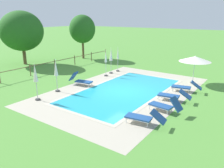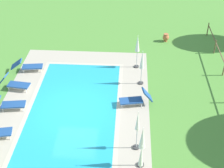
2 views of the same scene
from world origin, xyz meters
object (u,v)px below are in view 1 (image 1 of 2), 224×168
object	(u,v)px
patio_umbrella_closed_row_centre	(56,70)
patio_umbrella_closed_row_east	(106,60)
patio_umbrella_open_foreground	(195,59)
sun_lounger_south_near_corner	(165,105)
tree_centre	(82,29)
sun_lounger_north_near_steps	(144,117)
patio_umbrella_closed_row_west	(35,75)
patio_umbrella_closed_row_mid_east	(111,56)
sun_lounger_north_mid	(186,87)
sun_lounger_south_far	(81,80)
sun_lounger_north_far	(173,95)
tree_far_west	(22,31)
patio_umbrella_closed_row_mid_west	(118,56)

from	to	relation	value
patio_umbrella_closed_row_centre	patio_umbrella_closed_row_east	xyz separation A→B (m)	(5.38, -0.29, -0.07)
patio_umbrella_open_foreground	sun_lounger_south_near_corner	bearing A→B (deg)	-176.83
tree_centre	sun_lounger_north_near_steps	bearing A→B (deg)	-128.83
patio_umbrella_closed_row_west	patio_umbrella_closed_row_mid_east	world-z (taller)	patio_umbrella_closed_row_west
tree_centre	sun_lounger_north_mid	bearing A→B (deg)	-110.86
sun_lounger_south_far	patio_umbrella_closed_row_centre	size ratio (longest dim) A/B	0.83
sun_lounger_north_far	tree_centre	distance (m)	16.84
sun_lounger_north_mid	patio_umbrella_open_foreground	world-z (taller)	patio_umbrella_open_foreground
sun_lounger_north_mid	patio_umbrella_closed_row_centre	bearing A→B (deg)	124.69
sun_lounger_south_near_corner	patio_umbrella_closed_row_mid_east	world-z (taller)	patio_umbrella_closed_row_mid_east
sun_lounger_north_mid	patio_umbrella_closed_row_west	xyz separation A→B (m)	(-7.02, 7.16, 1.25)
sun_lounger_south_far	tree_far_west	bearing A→B (deg)	77.60
patio_umbrella_closed_row_centre	tree_far_west	size ratio (longest dim) A/B	0.41
patio_umbrella_closed_row_mid_east	tree_far_west	size ratio (longest dim) A/B	0.42
sun_lounger_north_near_steps	patio_umbrella_open_foreground	xyz separation A→B (m)	(8.54, 0.09, 1.57)
sun_lounger_north_near_steps	patio_umbrella_closed_row_mid_east	size ratio (longest dim) A/B	0.87
patio_umbrella_closed_row_mid_west	patio_umbrella_closed_row_centre	size ratio (longest dim) A/B	1.01
sun_lounger_north_near_steps	patio_umbrella_closed_row_centre	distance (m)	7.50
sun_lounger_north_mid	patio_umbrella_closed_row_east	bearing A→B (deg)	88.05
sun_lounger_south_far	patio_umbrella_open_foreground	xyz separation A→B (m)	(5.48, -6.92, 1.55)
sun_lounger_north_mid	patio_umbrella_closed_row_mid_east	distance (m)	7.56
sun_lounger_north_far	patio_umbrella_closed_row_east	distance (m)	7.59
sun_lounger_north_mid	sun_lounger_south_far	size ratio (longest dim) A/B	1.09
patio_umbrella_open_foreground	tree_centre	bearing A→B (deg)	77.68
sun_lounger_north_near_steps	sun_lounger_north_far	bearing A→B (deg)	-0.52
sun_lounger_north_mid	patio_umbrella_open_foreground	distance (m)	2.89
tree_centre	sun_lounger_south_near_corner	bearing A→B (deg)	-123.24
patio_umbrella_open_foreground	tree_centre	world-z (taller)	tree_centre
tree_centre	patio_umbrella_closed_row_west	bearing A→B (deg)	-149.33
patio_umbrella_open_foreground	sun_lounger_north_far	bearing A→B (deg)	-178.39
sun_lounger_south_near_corner	tree_far_west	xyz separation A→B (m)	(3.36, 17.70, 3.18)
sun_lounger_north_near_steps	patio_umbrella_closed_row_east	xyz separation A→B (m)	(6.37, 7.05, 1.10)
sun_lounger_north_far	sun_lounger_south_near_corner	distance (m)	1.92
patio_umbrella_closed_row_mid_west	patio_umbrella_open_foreground	bearing A→B (deg)	-89.20
sun_lounger_south_near_corner	tree_centre	world-z (taller)	tree_centre
patio_umbrella_closed_row_mid_west	patio_umbrella_closed_row_mid_east	world-z (taller)	patio_umbrella_closed_row_mid_east
sun_lounger_south_near_corner	sun_lounger_south_far	size ratio (longest dim) A/B	1.00
patio_umbrella_open_foreground	patio_umbrella_closed_row_mid_east	world-z (taller)	patio_umbrella_closed_row_mid_east
sun_lounger_north_far	patio_umbrella_open_foreground	world-z (taller)	patio_umbrella_open_foreground
sun_lounger_south_near_corner	patio_umbrella_closed_row_west	xyz separation A→B (m)	(-2.89, 7.34, 1.22)
patio_umbrella_closed_row_mid_west	patio_umbrella_closed_row_centre	distance (m)	7.46
sun_lounger_north_near_steps	patio_umbrella_closed_row_centre	bearing A→B (deg)	82.34
patio_umbrella_open_foreground	patio_umbrella_closed_row_east	xyz separation A→B (m)	(-2.17, 6.96, -0.48)
sun_lounger_south_near_corner	sun_lounger_north_far	bearing A→B (deg)	6.95
patio_umbrella_closed_row_centre	tree_centre	distance (m)	13.07
sun_lounger_south_near_corner	patio_umbrella_closed_row_centre	world-z (taller)	patio_umbrella_closed_row_centre
patio_umbrella_closed_row_mid_west	patio_umbrella_closed_row_mid_east	size ratio (longest dim) A/B	0.99
patio_umbrella_closed_row_mid_east	tree_centre	bearing A→B (deg)	59.64
sun_lounger_south_far	tree_centre	size ratio (longest dim) A/B	0.36
sun_lounger_south_near_corner	patio_umbrella_open_foreground	world-z (taller)	patio_umbrella_open_foreground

